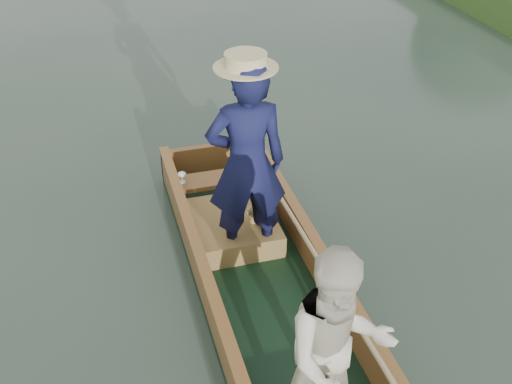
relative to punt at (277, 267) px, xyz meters
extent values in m
plane|color=#283D30|center=(0.00, 0.00, -0.62)|extent=(120.00, 120.00, 0.00)
cube|color=black|center=(0.00, 0.00, -0.58)|extent=(1.10, 5.00, 0.08)
cube|color=brown|center=(-0.51, 0.00, -0.38)|extent=(0.08, 5.00, 0.32)
cube|color=brown|center=(0.51, 0.00, -0.38)|extent=(0.08, 5.00, 0.32)
cube|color=brown|center=(0.00, 2.46, -0.38)|extent=(1.10, 0.08, 0.32)
cube|color=brown|center=(-0.51, 0.00, -0.20)|extent=(0.10, 5.00, 0.04)
cube|color=brown|center=(0.51, 0.00, -0.20)|extent=(0.10, 5.00, 0.04)
cube|color=brown|center=(0.00, 1.90, -0.32)|extent=(0.94, 0.30, 0.05)
imported|color=#13163E|center=(0.00, 0.90, 0.42)|extent=(0.74, 0.51, 1.92)
cylinder|color=beige|center=(0.00, 0.90, 1.34)|extent=(0.52, 0.52, 0.12)
imported|color=beige|center=(0.02, -1.16, 0.24)|extent=(0.78, 0.63, 1.55)
cube|color=#9D5A32|center=(-0.10, 1.18, -0.43)|extent=(0.85, 0.90, 0.22)
sphere|color=tan|center=(0.14, 1.08, -0.23)|extent=(0.17, 0.17, 0.17)
sphere|color=tan|center=(0.14, 1.07, -0.10)|extent=(0.13, 0.13, 0.13)
sphere|color=tan|center=(0.10, 1.07, -0.04)|extent=(0.05, 0.05, 0.05)
sphere|color=tan|center=(0.19, 1.07, -0.04)|extent=(0.05, 0.05, 0.05)
sphere|color=tan|center=(0.14, 1.02, -0.11)|extent=(0.05, 0.05, 0.05)
sphere|color=tan|center=(0.07, 1.06, -0.20)|extent=(0.06, 0.06, 0.06)
sphere|color=tan|center=(0.22, 1.06, -0.20)|extent=(0.06, 0.06, 0.06)
sphere|color=tan|center=(0.10, 1.05, -0.30)|extent=(0.07, 0.07, 0.07)
sphere|color=tan|center=(0.19, 1.05, -0.30)|extent=(0.07, 0.07, 0.07)
cylinder|color=silver|center=(-0.42, 1.90, -0.29)|extent=(0.07, 0.07, 0.01)
cylinder|color=silver|center=(-0.42, 1.90, -0.25)|extent=(0.01, 0.01, 0.08)
ellipsoid|color=silver|center=(-0.42, 1.90, -0.20)|extent=(0.09, 0.09, 0.05)
cylinder|color=tan|center=(0.43, -0.26, -0.16)|extent=(0.04, 4.44, 0.20)
camera|label=1|loc=(-1.22, -3.67, 3.24)|focal=45.00mm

